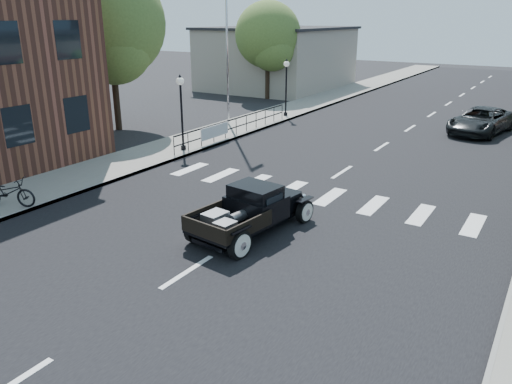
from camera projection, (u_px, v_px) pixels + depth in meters
The scene contains 15 objects.
ground at pixel (251, 231), 14.98m from camera, with size 120.00×120.00×0.00m, color black.
road at pixel (400, 135), 26.97m from camera, with size 14.00×80.00×0.02m, color black.
road_markings at pixel (367, 156), 22.98m from camera, with size 12.00×60.00×0.06m, color silver, non-canonical shape.
sidewalk_left at pixel (265, 118), 31.19m from camera, with size 3.00×80.00×0.15m, color gray.
low_building_left at pixel (278, 59), 44.02m from camera, with size 10.00×12.00×5.00m, color gray.
railing at pixel (236, 125), 26.40m from camera, with size 0.08×10.00×1.00m, color black, non-canonical shape.
banner at pixel (215, 136), 24.83m from camera, with size 0.04×2.20×0.60m, color silver, non-canonical shape.
lamp_post_b at pixel (182, 113), 22.94m from camera, with size 0.36×0.36×3.48m, color black, non-canonical shape.
lamp_post_c at pixel (286, 88), 30.93m from camera, with size 0.36×0.36×3.48m, color black, non-canonical shape.
flagpole at pixel (226, 4), 26.92m from camera, with size 0.12×0.12×13.15m, color silver.
big_tree_near at pixel (112, 50), 26.90m from camera, with size 5.94×5.94×8.72m, color #49622A, non-canonical shape.
big_tree_far at pixel (268, 51), 37.60m from camera, with size 4.92×4.92×7.23m, color #49622A, non-canonical shape.
hotrod_pickup at pixel (251, 210), 14.64m from camera, with size 2.00×4.28×1.48m, color black, non-canonical shape.
second_car at pixel (481, 121), 27.16m from camera, with size 2.31×5.01×1.39m, color black.
motorcycle at pixel (8, 192), 16.39m from camera, with size 0.65×1.86×0.98m, color black.
Camera 1 is at (7.39, -11.56, 6.12)m, focal length 35.00 mm.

